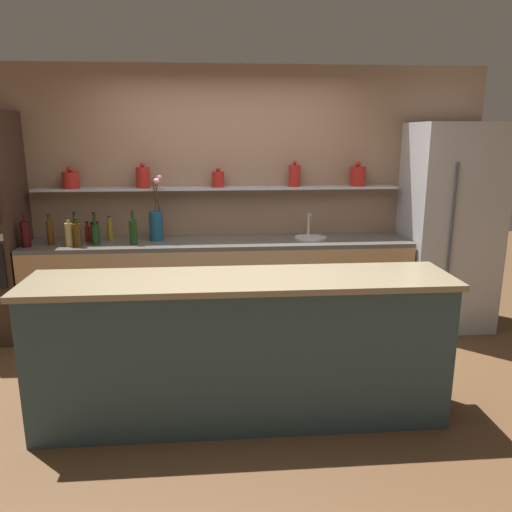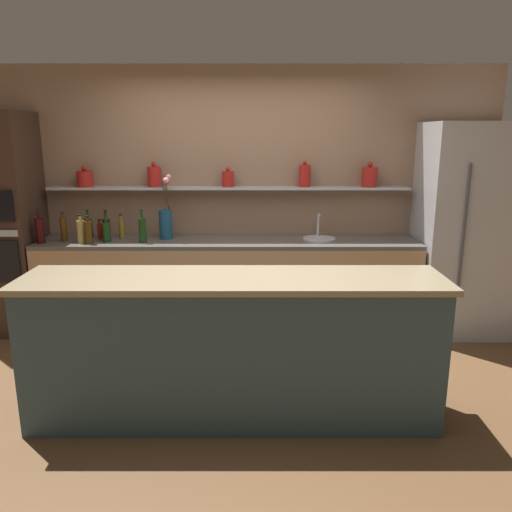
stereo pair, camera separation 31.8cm
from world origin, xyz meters
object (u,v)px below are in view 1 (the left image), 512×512
(bottle_spirit_0, at_px, (77,235))
(bottle_wine_4, at_px, (96,234))
(flower_vase, at_px, (156,222))
(sink_fixture, at_px, (310,237))
(bottle_spirit_3, at_px, (69,234))
(bottle_wine_7, at_px, (133,231))
(bottle_oil_8, at_px, (110,230))
(bottle_wine_5, at_px, (75,231))
(refrigerator, at_px, (449,227))
(bottle_wine_2, at_px, (95,231))
(bottle_sauce_1, at_px, (88,233))
(bottle_wine_6, at_px, (25,234))
(bottle_spirit_9, at_px, (50,232))

(bottle_spirit_0, distance_m, bottle_wine_4, 0.17)
(flower_vase, distance_m, bottle_spirit_0, 0.74)
(sink_fixture, relative_size, bottle_spirit_3, 1.16)
(bottle_wine_7, relative_size, bottle_oil_8, 1.35)
(sink_fixture, distance_m, bottle_wine_5, 2.31)
(bottle_wine_4, xyz_separation_m, bottle_wine_7, (0.36, -0.03, 0.02))
(bottle_wine_5, bearing_deg, refrigerator, -2.21)
(bottle_wine_2, xyz_separation_m, bottle_wine_4, (0.03, -0.09, -0.01))
(flower_vase, xyz_separation_m, bottle_oil_8, (-0.46, 0.03, -0.09))
(refrigerator, xyz_separation_m, bottle_wine_7, (-3.11, -0.07, 0.02))
(bottle_spirit_0, relative_size, bottle_spirit_3, 0.99)
(bottle_sauce_1, bearing_deg, bottle_wine_4, -54.84)
(bottle_spirit_0, bearing_deg, bottle_spirit_3, 160.62)
(bottle_spirit_3, bearing_deg, sink_fixture, 3.64)
(bottle_wine_5, distance_m, bottle_wine_7, 0.63)
(bottle_wine_5, bearing_deg, bottle_spirit_0, -71.84)
(bottle_wine_6, height_order, bottle_oil_8, bottle_wine_6)
(bottle_spirit_0, bearing_deg, bottle_sauce_1, 81.47)
(bottle_wine_5, bearing_deg, bottle_spirit_3, -88.09)
(bottle_spirit_3, xyz_separation_m, bottle_oil_8, (0.33, 0.23, -0.01))
(bottle_oil_8, bearing_deg, flower_vase, -4.12)
(bottle_oil_8, bearing_deg, bottle_spirit_9, -163.31)
(flower_vase, relative_size, bottle_spirit_0, 2.36)
(bottle_wine_5, relative_size, bottle_wine_7, 0.87)
(bottle_wine_6, bearing_deg, bottle_wine_5, 32.74)
(bottle_sauce_1, height_order, bottle_spirit_9, bottle_spirit_9)
(bottle_sauce_1, xyz_separation_m, bottle_wine_4, (0.11, -0.16, 0.02))
(sink_fixture, relative_size, bottle_wine_2, 1.08)
(refrigerator, bearing_deg, bottle_sauce_1, 178.19)
(bottle_wine_5, bearing_deg, bottle_wine_2, -24.19)
(bottle_spirit_9, bearing_deg, refrigerator, 0.32)
(bottle_sauce_1, height_order, bottle_wine_4, bottle_wine_4)
(flower_vase, xyz_separation_m, sink_fixture, (1.52, -0.05, -0.16))
(flower_vase, height_order, bottle_spirit_0, flower_vase)
(bottle_spirit_3, distance_m, bottle_spirit_9, 0.21)
(bottle_spirit_0, relative_size, bottle_wine_6, 0.82)
(bottle_wine_2, distance_m, bottle_oil_8, 0.15)
(refrigerator, height_order, bottle_wine_5, refrigerator)
(flower_vase, relative_size, bottle_wine_4, 2.26)
(bottle_sauce_1, distance_m, bottle_spirit_3, 0.24)
(bottle_oil_8, height_order, bottle_spirit_9, bottle_spirit_9)
(bottle_spirit_0, xyz_separation_m, bottle_wine_5, (-0.09, 0.27, -0.01))
(bottle_sauce_1, height_order, bottle_wine_7, bottle_wine_7)
(bottle_wine_4, bearing_deg, bottle_wine_6, -174.69)
(bottle_oil_8, bearing_deg, sink_fixture, -2.48)
(refrigerator, bearing_deg, bottle_wine_6, -178.57)
(refrigerator, bearing_deg, bottle_spirit_3, -178.49)
(bottle_sauce_1, distance_m, bottle_wine_2, 0.11)
(bottle_spirit_0, distance_m, bottle_wine_2, 0.21)
(flower_vase, height_order, bottle_spirit_3, flower_vase)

